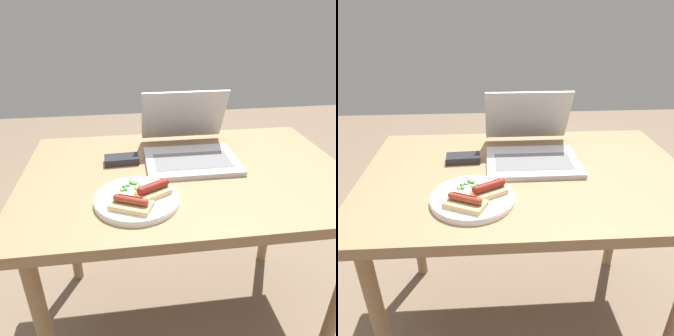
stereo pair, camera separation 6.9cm
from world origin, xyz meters
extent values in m
plane|color=#75604C|center=(0.00, 0.00, 0.00)|extent=(6.00, 6.00, 0.00)
cube|color=#93704C|center=(0.00, 0.00, 0.73)|extent=(1.16, 0.76, 0.04)
cylinder|color=#93704C|center=(0.50, 0.30, 0.36)|extent=(0.05, 0.05, 0.71)
cylinder|color=#93704C|center=(-0.50, 0.30, 0.36)|extent=(0.05, 0.05, 0.71)
cylinder|color=#93704C|center=(-0.50, -0.30, 0.36)|extent=(0.05, 0.05, 0.71)
cube|color=#B7B7BC|center=(0.03, 0.06, 0.76)|extent=(0.34, 0.26, 0.02)
cube|color=slate|center=(0.03, 0.04, 0.77)|extent=(0.28, 0.14, 0.00)
cube|color=#B7B7BC|center=(0.03, 0.24, 0.88)|extent=(0.34, 0.11, 0.22)
cube|color=#0C1433|center=(0.03, 0.24, 0.88)|extent=(0.31, 0.09, 0.19)
cylinder|color=white|center=(-0.19, -0.18, 0.75)|extent=(0.26, 0.26, 0.01)
torus|color=white|center=(-0.19, -0.18, 0.76)|extent=(0.26, 0.26, 0.01)
cube|color=tan|center=(-0.21, -0.23, 0.77)|extent=(0.14, 0.11, 0.02)
cylinder|color=#9E3D28|center=(-0.21, -0.23, 0.79)|extent=(0.09, 0.06, 0.02)
sphere|color=#9E3D28|center=(-0.25, -0.21, 0.79)|extent=(0.02, 0.02, 0.02)
sphere|color=#9E3D28|center=(-0.17, -0.25, 0.79)|extent=(0.02, 0.02, 0.02)
cylinder|color=red|center=(-0.21, -0.23, 0.80)|extent=(0.07, 0.03, 0.00)
cube|color=tan|center=(-0.14, -0.16, 0.77)|extent=(0.12, 0.10, 0.02)
cylinder|color=maroon|center=(-0.14, -0.16, 0.79)|extent=(0.09, 0.06, 0.03)
sphere|color=maroon|center=(-0.10, -0.14, 0.79)|extent=(0.03, 0.03, 0.03)
sphere|color=maroon|center=(-0.18, -0.19, 0.79)|extent=(0.03, 0.03, 0.03)
cylinder|color=red|center=(-0.14, -0.16, 0.80)|extent=(0.07, 0.04, 0.00)
ellipsoid|color=#2D662D|center=(-0.22, -0.11, 0.76)|extent=(0.02, 0.02, 0.01)
ellipsoid|color=#709E4C|center=(-0.19, -0.12, 0.77)|extent=(0.03, 0.03, 0.01)
ellipsoid|color=#4C8E3D|center=(-0.20, -0.08, 0.77)|extent=(0.03, 0.03, 0.01)
ellipsoid|color=#387A33|center=(-0.22, -0.12, 0.76)|extent=(0.02, 0.02, 0.01)
ellipsoid|color=#387A33|center=(-0.18, -0.11, 0.76)|extent=(0.03, 0.03, 0.00)
ellipsoid|color=#709E4C|center=(-0.19, -0.09, 0.76)|extent=(0.02, 0.02, 0.01)
ellipsoid|color=#709E4C|center=(-0.23, -0.13, 0.76)|extent=(0.02, 0.02, 0.01)
ellipsoid|color=#2D662D|center=(-0.19, -0.09, 0.76)|extent=(0.02, 0.02, 0.01)
ellipsoid|color=#4C8E3D|center=(-0.21, -0.10, 0.76)|extent=(0.02, 0.02, 0.01)
cube|color=#232328|center=(-0.23, 0.10, 0.76)|extent=(0.13, 0.07, 0.03)
camera|label=1|loc=(-0.21, -1.02, 1.30)|focal=35.00mm
camera|label=2|loc=(-0.14, -1.02, 1.30)|focal=35.00mm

